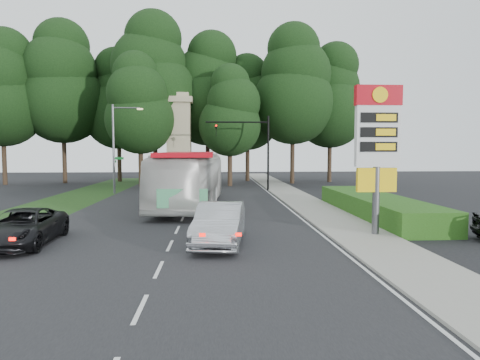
{
  "coord_description": "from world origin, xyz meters",
  "views": [
    {
      "loc": [
        1.86,
        -16.98,
        3.97
      ],
      "look_at": [
        3.33,
        7.89,
        2.2
      ],
      "focal_mm": 32.0,
      "sensor_mm": 36.0,
      "label": 1
    }
  ],
  "objects": [
    {
      "name": "road_surface",
      "position": [
        0.0,
        12.0,
        0.01
      ],
      "size": [
        14.0,
        80.0,
        0.02
      ],
      "primitive_type": "cube",
      "color": "black",
      "rests_on": "ground"
    },
    {
      "name": "tree_far_east",
      "position": [
        16.0,
        35.0,
        10.35
      ],
      "size": [
        8.68,
        8.68,
        17.05
      ],
      "color": "#2D2116",
      "rests_on": "ground"
    },
    {
      "name": "hedge",
      "position": [
        11.5,
        8.0,
        0.6
      ],
      "size": [
        3.0,
        14.0,
        1.2
      ],
      "primitive_type": "cube",
      "color": "#234913",
      "rests_on": "ground"
    },
    {
      "name": "tree_monument_right",
      "position": [
        3.5,
        29.5,
        8.01
      ],
      "size": [
        6.72,
        6.72,
        13.2
      ],
      "color": "#2D2116",
      "rests_on": "ground"
    },
    {
      "name": "sidewalk_right",
      "position": [
        8.5,
        12.0,
        0.06
      ],
      "size": [
        3.0,
        80.0,
        0.12
      ],
      "primitive_type": "cube",
      "color": "gray",
      "rests_on": "ground"
    },
    {
      "name": "gas_station_pylon",
      "position": [
        9.2,
        1.99,
        4.45
      ],
      "size": [
        2.1,
        0.45,
        6.85
      ],
      "color": "#59595E",
      "rests_on": "ground"
    },
    {
      "name": "tree_center_left",
      "position": [
        -5.0,
        33.0,
        12.02
      ],
      "size": [
        10.08,
        10.08,
        19.8
      ],
      "color": "#2D2116",
      "rests_on": "ground"
    },
    {
      "name": "monument",
      "position": [
        -2.0,
        30.0,
        5.1
      ],
      "size": [
        3.0,
        3.0,
        10.05
      ],
      "color": "tan",
      "rests_on": "ground"
    },
    {
      "name": "tree_east_mid",
      "position": [
        11.0,
        33.0,
        11.35
      ],
      "size": [
        9.52,
        9.52,
        18.7
      ],
      "color": "#2D2116",
      "rests_on": "ground"
    },
    {
      "name": "tree_center_right",
      "position": [
        1.0,
        35.0,
        11.02
      ],
      "size": [
        9.24,
        9.24,
        18.15
      ],
      "color": "#2D2116",
      "rests_on": "ground"
    },
    {
      "name": "tree_monument_left",
      "position": [
        -6.0,
        29.0,
        8.68
      ],
      "size": [
        7.28,
        7.28,
        14.3
      ],
      "color": "#2D2116",
      "rests_on": "ground"
    },
    {
      "name": "tree_east_near",
      "position": [
        6.0,
        37.0,
        9.68
      ],
      "size": [
        8.12,
        8.12,
        15.95
      ],
      "color": "#2D2116",
      "rests_on": "ground"
    },
    {
      "name": "traffic_signal_mast",
      "position": [
        5.68,
        24.0,
        4.67
      ],
      "size": [
        6.1,
        0.35,
        7.2
      ],
      "color": "black",
      "rests_on": "ground"
    },
    {
      "name": "transit_bus",
      "position": [
        0.12,
        12.52,
        1.9
      ],
      "size": [
        4.58,
        13.89,
        3.8
      ],
      "primitive_type": "imported",
      "rotation": [
        0.0,
        0.0,
        -0.1
      ],
      "color": "silver",
      "rests_on": "ground"
    },
    {
      "name": "streetlight_signs",
      "position": [
        -6.99,
        22.01,
        4.44
      ],
      "size": [
        2.75,
        0.98,
        8.0
      ],
      "color": "#59595E",
      "rests_on": "ground"
    },
    {
      "name": "tree_west_near",
      "position": [
        -10.0,
        37.0,
        10.02
      ],
      "size": [
        8.4,
        8.4,
        16.5
      ],
      "color": "#2D2116",
      "rests_on": "ground"
    },
    {
      "name": "tree_west_mid",
      "position": [
        -16.0,
        35.0,
        11.69
      ],
      "size": [
        9.8,
        9.8,
        19.25
      ],
      "color": "#2D2116",
      "rests_on": "ground"
    },
    {
      "name": "tree_far_west",
      "position": [
        -22.0,
        33.0,
        10.68
      ],
      "size": [
        8.96,
        8.96,
        17.6
      ],
      "color": "#2D2116",
      "rests_on": "ground"
    },
    {
      "name": "ground",
      "position": [
        0.0,
        0.0,
        0.0
      ],
      "size": [
        120.0,
        120.0,
        0.0
      ],
      "primitive_type": "plane",
      "color": "black",
      "rests_on": "ground"
    },
    {
      "name": "sedan_silver",
      "position": [
        2.05,
        0.71,
        0.87
      ],
      "size": [
        2.47,
        5.45,
        1.73
      ],
      "primitive_type": "imported",
      "rotation": [
        0.0,
        0.0,
        -0.12
      ],
      "color": "#B4B6BD",
      "rests_on": "ground"
    },
    {
      "name": "grass_verge_left",
      "position": [
        -9.5,
        18.0,
        0.01
      ],
      "size": [
        5.0,
        50.0,
        0.02
      ],
      "primitive_type": "cube",
      "color": "#193814",
      "rests_on": "ground"
    },
    {
      "name": "suv_charcoal",
      "position": [
        -6.15,
        1.08,
        0.75
      ],
      "size": [
        2.66,
        5.45,
        1.49
      ],
      "primitive_type": "imported",
      "rotation": [
        0.0,
        0.0,
        0.04
      ],
      "color": "black",
      "rests_on": "ground"
    }
  ]
}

